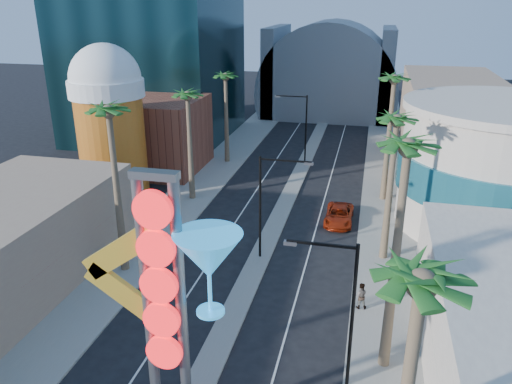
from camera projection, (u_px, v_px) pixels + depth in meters
name	position (u px, v px, depth m)	size (l,w,h in m)	color
sidewalk_west	(204.00, 181.00, 53.11)	(5.00, 100.00, 0.15)	gray
sidewalk_east	(388.00, 196.00, 49.06)	(5.00, 100.00, 0.15)	gray
median	(297.00, 178.00, 53.81)	(1.60, 84.00, 0.15)	gray
brick_filler_west	(157.00, 134.00, 55.80)	(10.00, 10.00, 8.00)	brown
filler_east	(448.00, 121.00, 57.68)	(10.00, 20.00, 10.00)	#9E7C66
beer_mug	(109.00, 115.00, 47.36)	(7.00, 7.00, 14.50)	#BD5019
turquoise_building	(501.00, 168.00, 40.83)	(16.60, 16.60, 10.60)	#BFB1A2
canopy	(329.00, 88.00, 83.12)	(22.00, 16.00, 22.00)	slate
neon_sign	(183.00, 301.00, 19.22)	(6.53, 2.60, 12.55)	gray
streetlight_0	(268.00, 198.00, 35.62)	(3.79, 0.25, 8.00)	black
streetlight_1	(301.00, 122.00, 57.63)	(3.79, 0.25, 8.00)	black
streetlight_2	(343.00, 303.00, 23.43)	(3.45, 0.25, 8.00)	black
palm_1	(110.00, 122.00, 31.87)	(2.40, 2.40, 12.70)	brown
palm_2	(188.00, 102.00, 45.06)	(2.40, 2.40, 11.20)	brown
palm_3	(226.00, 82.00, 55.95)	(2.40, 2.40, 11.20)	brown
palm_4	(419.00, 304.00, 13.68)	(2.40, 2.40, 12.20)	brown
palm_5	(406.00, 164.00, 22.43)	(2.40, 2.40, 13.20)	brown
palm_6	(396.00, 129.00, 33.80)	(2.40, 2.40, 11.70)	brown
palm_7	(394.00, 87.00, 44.36)	(2.40, 2.40, 12.70)	brown
red_pickup	(339.00, 215.00, 43.19)	(2.31, 5.01, 1.39)	#A0260C
pedestrian_b	(361.00, 296.00, 30.90)	(0.84, 0.65, 1.73)	gray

